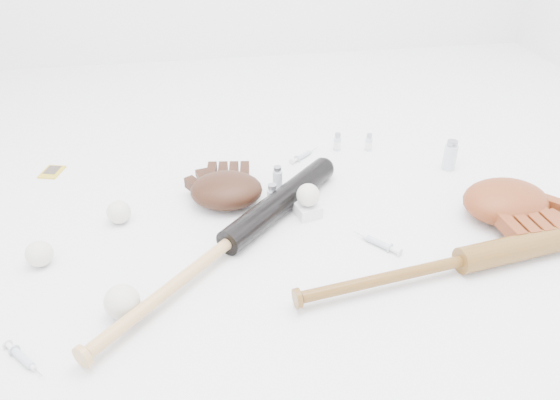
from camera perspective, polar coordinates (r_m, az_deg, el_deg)
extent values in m
plane|color=white|center=(1.47, 1.35, -3.47)|extent=(3.00, 3.00, 0.00)
cube|color=gold|center=(1.89, -22.74, 2.72)|extent=(0.08, 0.10, 0.00)
cube|color=white|center=(1.53, 2.91, -1.07)|extent=(0.08, 0.08, 0.04)
sphere|color=silver|center=(1.51, 2.96, 0.52)|extent=(0.06, 0.06, 0.06)
sphere|color=silver|center=(1.47, -23.86, -5.16)|extent=(0.07, 0.07, 0.07)
sphere|color=silver|center=(1.56, -16.50, -1.22)|extent=(0.07, 0.07, 0.07)
sphere|color=silver|center=(1.26, -16.18, -10.18)|extent=(0.08, 0.08, 0.08)
cylinder|color=silver|center=(1.89, 9.26, 5.99)|extent=(0.02, 0.02, 0.06)
cylinder|color=silver|center=(1.88, 6.01, 6.07)|extent=(0.02, 0.02, 0.06)
cylinder|color=silver|center=(1.64, -0.26, 2.35)|extent=(0.03, 0.03, 0.08)
cylinder|color=silver|center=(1.83, 17.36, 4.51)|extent=(0.04, 0.04, 0.10)
cylinder|color=silver|center=(1.55, -0.80, 0.36)|extent=(0.03, 0.03, 0.08)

